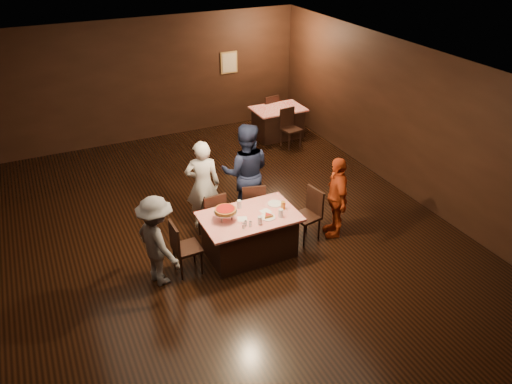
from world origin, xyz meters
The scene contains 23 objects.
room centered at (0.00, 0.01, 2.14)m, with size 10.00×10.04×3.02m.
main_table centered at (0.19, -0.65, 0.39)m, with size 1.60×1.00×0.77m, color red.
back_table centered at (2.98, 3.66, 0.39)m, with size 1.30×0.90×0.77m, color red.
chair_far_left centered at (-0.21, 0.10, 0.47)m, with size 0.42×0.42×0.95m, color black.
chair_far_right centered at (0.59, 0.10, 0.47)m, with size 0.42×0.42×0.95m, color black.
chair_end_left centered at (-0.91, -0.65, 0.47)m, with size 0.42×0.42×0.95m, color black.
chair_end_right centered at (1.29, -0.65, 0.47)m, with size 0.42×0.42×0.95m, color black.
chair_back_near centered at (2.98, 2.96, 0.47)m, with size 0.42×0.42×0.95m, color black.
chair_back_far centered at (2.98, 4.26, 0.47)m, with size 0.42×0.42×0.95m, color black.
diner_white_jacket centered at (-0.19, 0.51, 0.86)m, with size 0.62×0.41×1.71m, color silver.
diner_navy_hoodie centered at (0.63, 0.47, 0.95)m, with size 0.92×0.72×1.90m, color #141A33.
diner_grey_knit centered at (-1.38, -0.70, 0.76)m, with size 0.98×0.56×1.51m, color slate.
diner_red_shirt centered at (1.83, -0.74, 0.76)m, with size 0.89×0.37×1.52m, color #A03412.
pizza_stand centered at (-0.21, -0.60, 0.95)m, with size 0.38×0.38×0.22m.
plate_with_slice centered at (0.44, -0.83, 0.80)m, with size 0.25×0.25×0.06m.
plate_empty centered at (0.74, -0.50, 0.78)m, with size 0.25×0.25×0.01m, color white.
glass_front_left centered at (0.24, -0.95, 0.84)m, with size 0.08×0.08×0.14m, color silver.
glass_front_right centered at (0.64, -0.90, 0.84)m, with size 0.08×0.08×0.14m, color silver.
glass_amber centered at (0.79, -0.70, 0.84)m, with size 0.08×0.08×0.14m, color #BF7F26.
glass_back centered at (0.14, -0.35, 0.84)m, with size 0.08×0.08×0.14m, color silver.
condiments centered at (0.01, -0.94, 0.82)m, with size 0.17×0.10×0.09m.
napkin_center centered at (0.49, -0.65, 0.77)m, with size 0.16×0.16×0.01m, color white.
napkin_left centered at (0.04, -0.70, 0.77)m, with size 0.16×0.16×0.01m, color white.
Camera 1 is at (-2.69, -6.97, 5.17)m, focal length 35.00 mm.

